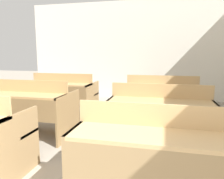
{
  "coord_description": "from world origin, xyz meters",
  "views": [
    {
      "loc": [
        0.99,
        -0.16,
        1.26
      ],
      "look_at": [
        0.25,
        2.97,
        0.75
      ],
      "focal_mm": 35.0,
      "sensor_mm": 36.0,
      "label": 1
    }
  ],
  "objects_px": {
    "bench_front_right": "(157,153)",
    "bench_third_right": "(162,97)",
    "bench_second_left": "(29,106)",
    "bench_third_left": "(62,93)",
    "bench_second_right": "(160,114)"
  },
  "relations": [
    {
      "from": "bench_second_right",
      "to": "bench_third_left",
      "type": "relative_size",
      "value": 1.0
    },
    {
      "from": "bench_second_left",
      "to": "bench_second_right",
      "type": "xyz_separation_m",
      "value": [
        2.0,
        -0.0,
        0.0
      ]
    },
    {
      "from": "bench_front_right",
      "to": "bench_third_right",
      "type": "height_order",
      "value": "same"
    },
    {
      "from": "bench_second_right",
      "to": "bench_third_right",
      "type": "xyz_separation_m",
      "value": [
        0.01,
        1.23,
        0.0
      ]
    },
    {
      "from": "bench_front_right",
      "to": "bench_third_right",
      "type": "xyz_separation_m",
      "value": [
        0.01,
        2.45,
        0.0
      ]
    },
    {
      "from": "bench_front_right",
      "to": "bench_third_left",
      "type": "bearing_deg",
      "value": 129.7
    },
    {
      "from": "bench_second_left",
      "to": "bench_third_right",
      "type": "bearing_deg",
      "value": 31.49
    },
    {
      "from": "bench_front_right",
      "to": "bench_third_left",
      "type": "height_order",
      "value": "same"
    },
    {
      "from": "bench_third_right",
      "to": "bench_second_left",
      "type": "bearing_deg",
      "value": -148.51
    },
    {
      "from": "bench_third_left",
      "to": "bench_second_left",
      "type": "bearing_deg",
      "value": -88.87
    },
    {
      "from": "bench_front_right",
      "to": "bench_second_left",
      "type": "xyz_separation_m",
      "value": [
        -2.0,
        1.22,
        0.0
      ]
    },
    {
      "from": "bench_third_right",
      "to": "bench_front_right",
      "type": "bearing_deg",
      "value": -90.16
    },
    {
      "from": "bench_second_left",
      "to": "bench_third_left",
      "type": "relative_size",
      "value": 1.0
    },
    {
      "from": "bench_front_right",
      "to": "bench_second_right",
      "type": "relative_size",
      "value": 1.0
    },
    {
      "from": "bench_front_right",
      "to": "bench_second_left",
      "type": "bearing_deg",
      "value": 148.62
    }
  ]
}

